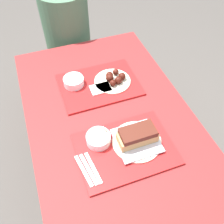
# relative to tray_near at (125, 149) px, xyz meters

# --- Properties ---
(ground_plane) EXTENTS (12.00, 12.00, 0.00)m
(ground_plane) POSITION_rel_tray_near_xyz_m (0.00, 0.21, -0.75)
(ground_plane) COLOR #4C4742
(picnic_table) EXTENTS (0.86, 1.42, 0.75)m
(picnic_table) POSITION_rel_tray_near_xyz_m (0.00, 0.21, -0.11)
(picnic_table) COLOR maroon
(picnic_table) RESTS_ON ground_plane
(picnic_bench_far) EXTENTS (0.82, 0.28, 0.47)m
(picnic_bench_far) POSITION_rel_tray_near_xyz_m (0.00, 1.14, -0.36)
(picnic_bench_far) COLOR maroon
(picnic_bench_far) RESTS_ON ground_plane
(tray_near) EXTENTS (0.46, 0.33, 0.01)m
(tray_near) POSITION_rel_tray_near_xyz_m (0.00, 0.00, 0.00)
(tray_near) COLOR red
(tray_near) RESTS_ON picnic_table
(tray_far) EXTENTS (0.46, 0.33, 0.01)m
(tray_far) POSITION_rel_tray_near_xyz_m (0.02, 0.46, 0.00)
(tray_far) COLOR red
(tray_far) RESTS_ON picnic_table
(bowl_coleslaw_near) EXTENTS (0.12, 0.12, 0.05)m
(bowl_coleslaw_near) POSITION_rel_tray_near_xyz_m (-0.11, 0.08, 0.03)
(bowl_coleslaw_near) COLOR white
(bowl_coleslaw_near) RESTS_ON tray_near
(brisket_sandwich_plate) EXTENTS (0.24, 0.24, 0.09)m
(brisket_sandwich_plate) POSITION_rel_tray_near_xyz_m (0.07, 0.02, 0.04)
(brisket_sandwich_plate) COLOR beige
(brisket_sandwich_plate) RESTS_ON tray_near
(plastic_fork_near) EXTENTS (0.04, 0.17, 0.00)m
(plastic_fork_near) POSITION_rel_tray_near_xyz_m (-0.19, -0.05, 0.01)
(plastic_fork_near) COLOR white
(plastic_fork_near) RESTS_ON tray_near
(plastic_knife_near) EXTENTS (0.04, 0.17, 0.00)m
(plastic_knife_near) POSITION_rel_tray_near_xyz_m (-0.17, -0.05, 0.01)
(plastic_knife_near) COLOR white
(plastic_knife_near) RESTS_ON tray_near
(plastic_spoon_near) EXTENTS (0.04, 0.17, 0.00)m
(plastic_spoon_near) POSITION_rel_tray_near_xyz_m (-0.22, -0.05, 0.01)
(plastic_spoon_near) COLOR white
(plastic_spoon_near) RESTS_ON tray_near
(bowl_coleslaw_far) EXTENTS (0.12, 0.12, 0.05)m
(bowl_coleslaw_far) POSITION_rel_tray_near_xyz_m (-0.12, 0.51, 0.03)
(bowl_coleslaw_far) COLOR white
(bowl_coleslaw_far) RESTS_ON tray_far
(wings_plate_far) EXTENTS (0.21, 0.21, 0.05)m
(wings_plate_far) POSITION_rel_tray_near_xyz_m (0.11, 0.45, 0.02)
(wings_plate_far) COLOR beige
(wings_plate_far) RESTS_ON tray_far
(napkin_far) EXTENTS (0.12, 0.08, 0.01)m
(napkin_far) POSITION_rel_tray_near_xyz_m (0.02, 0.42, 0.01)
(napkin_far) COLOR white
(napkin_far) RESTS_ON tray_far
(person_seated_across) EXTENTS (0.35, 0.35, 0.75)m
(person_seated_across) POSITION_rel_tray_near_xyz_m (-0.02, 1.14, 0.03)
(person_seated_across) COLOR #477051
(person_seated_across) RESTS_ON picnic_bench_far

